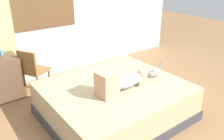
{
  "coord_description": "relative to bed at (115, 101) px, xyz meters",
  "views": [
    {
      "loc": [
        -1.86,
        -2.23,
        2.12
      ],
      "look_at": [
        0.11,
        0.38,
        0.68
      ],
      "focal_mm": 37.49,
      "sensor_mm": 36.0,
      "label": 1
    }
  ],
  "objects": [
    {
      "name": "cup",
      "position": [
        -1.11,
        1.76,
        0.52
      ],
      "size": [
        0.08,
        0.08,
        0.08
      ],
      "primitive_type": "cylinder",
      "color": "teal",
      "rests_on": "desk"
    },
    {
      "name": "chair_by_desk",
      "position": [
        -0.74,
        1.36,
        0.25
      ],
      "size": [
        0.51,
        0.51,
        0.86
      ],
      "color": "brown",
      "rests_on": "ground"
    },
    {
      "name": "cat",
      "position": [
        0.7,
        -0.14,
        0.34
      ],
      "size": [
        0.35,
        0.18,
        0.21
      ],
      "color": "gray",
      "rests_on": "bed"
    },
    {
      "name": "bed",
      "position": [
        0.0,
        0.0,
        0.0
      ],
      "size": [
        2.01,
        1.76,
        0.53
      ],
      "color": "#38383D",
      "rests_on": "ground"
    },
    {
      "name": "person_lying",
      "position": [
        0.02,
        -0.13,
        0.38
      ],
      "size": [
        0.94,
        0.34,
        0.34
      ],
      "color": "#8C939E",
      "rests_on": "bed"
    },
    {
      "name": "ground_plane",
      "position": [
        -0.01,
        -0.18,
        -0.26
      ],
      "size": [
        16.0,
        16.0,
        0.0
      ],
      "primitive_type": "plane",
      "color": "olive"
    },
    {
      "name": "back_wall_with_window",
      "position": [
        -0.01,
        2.05,
        1.19
      ],
      "size": [
        6.4,
        0.14,
        2.9
      ],
      "color": "silver",
      "rests_on": "ground"
    }
  ]
}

